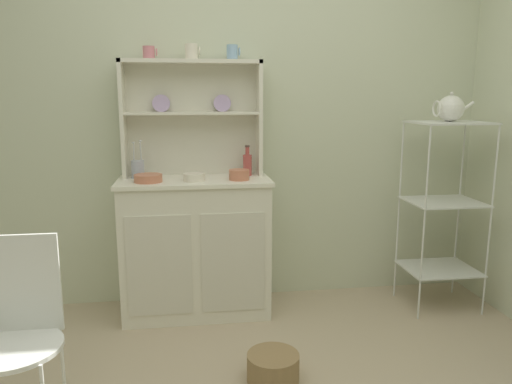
% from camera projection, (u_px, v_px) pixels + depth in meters
% --- Properties ---
extents(wall_back, '(3.84, 0.05, 2.50)m').
position_uv_depth(wall_back, '(244.00, 115.00, 3.23)').
color(wall_back, beige).
rests_on(wall_back, ground).
extents(hutch_cabinet, '(0.93, 0.45, 0.87)m').
position_uv_depth(hutch_cabinet, '(196.00, 245.00, 3.09)').
color(hutch_cabinet, silver).
rests_on(hutch_cabinet, ground).
extents(hutch_shelf_unit, '(0.87, 0.18, 0.72)m').
position_uv_depth(hutch_shelf_unit, '(192.00, 110.00, 3.09)').
color(hutch_shelf_unit, silver).
rests_on(hutch_shelf_unit, hutch_cabinet).
extents(bakers_rack, '(0.45, 0.38, 1.21)m').
position_uv_depth(bakers_rack, '(444.00, 197.00, 3.13)').
color(bakers_rack, silver).
rests_on(bakers_rack, ground).
extents(wire_chair, '(0.36, 0.36, 0.85)m').
position_uv_depth(wire_chair, '(16.00, 325.00, 1.86)').
color(wire_chair, white).
rests_on(wire_chair, ground).
extents(floor_basket, '(0.26, 0.26, 0.14)m').
position_uv_depth(floor_basket, '(273.00, 368.00, 2.39)').
color(floor_basket, '#93754C').
rests_on(floor_basket, ground).
extents(cup_rose_0, '(0.09, 0.07, 0.08)m').
position_uv_depth(cup_rose_0, '(149.00, 53.00, 2.95)').
color(cup_rose_0, '#D17A84').
rests_on(cup_rose_0, hutch_shelf_unit).
extents(cup_cream_1, '(0.09, 0.08, 0.09)m').
position_uv_depth(cup_cream_1, '(192.00, 52.00, 2.98)').
color(cup_cream_1, silver).
rests_on(cup_cream_1, hutch_shelf_unit).
extents(cup_sky_2, '(0.08, 0.07, 0.09)m').
position_uv_depth(cup_sky_2, '(233.00, 52.00, 3.02)').
color(cup_sky_2, '#8EB2D1').
rests_on(cup_sky_2, hutch_shelf_unit).
extents(bowl_mixing_large, '(0.17, 0.17, 0.05)m').
position_uv_depth(bowl_mixing_large, '(148.00, 178.00, 2.90)').
color(bowl_mixing_large, '#C67556').
rests_on(bowl_mixing_large, hutch_cabinet).
extents(bowl_floral_medium, '(0.13, 0.13, 0.05)m').
position_uv_depth(bowl_floral_medium, '(194.00, 177.00, 2.93)').
color(bowl_floral_medium, silver).
rests_on(bowl_floral_medium, hutch_cabinet).
extents(bowl_cream_small, '(0.12, 0.12, 0.06)m').
position_uv_depth(bowl_cream_small, '(239.00, 175.00, 2.97)').
color(bowl_cream_small, '#C67556').
rests_on(bowl_cream_small, hutch_cabinet).
extents(jam_bottle, '(0.06, 0.06, 0.19)m').
position_uv_depth(jam_bottle, '(248.00, 164.00, 3.13)').
color(jam_bottle, '#B74C47').
rests_on(jam_bottle, hutch_cabinet).
extents(utensil_jar, '(0.08, 0.08, 0.24)m').
position_uv_depth(utensil_jar, '(138.00, 169.00, 3.03)').
color(utensil_jar, '#B2B7C6').
rests_on(utensil_jar, hutch_cabinet).
extents(porcelain_teapot, '(0.25, 0.16, 0.18)m').
position_uv_depth(porcelain_teapot, '(450.00, 108.00, 3.02)').
color(porcelain_teapot, white).
rests_on(porcelain_teapot, bakers_rack).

